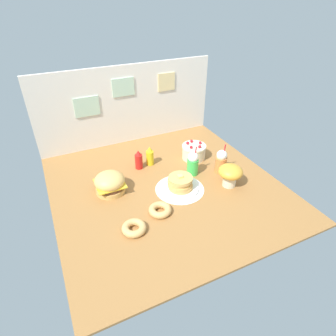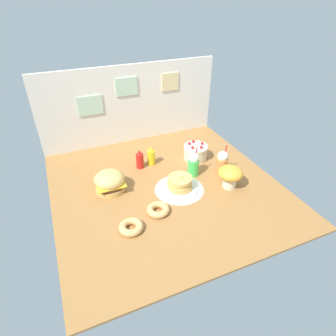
{
  "view_description": "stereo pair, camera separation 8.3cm",
  "coord_description": "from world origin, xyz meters",
  "px_view_note": "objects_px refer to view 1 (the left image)",
  "views": [
    {
      "loc": [
        -0.88,
        -1.89,
        1.58
      ],
      "look_at": [
        0.04,
        0.05,
        0.16
      ],
      "focal_mm": 30.3,
      "sensor_mm": 36.0,
      "label": 1
    },
    {
      "loc": [
        -0.8,
        -1.93,
        1.58
      ],
      "look_at": [
        0.04,
        0.05,
        0.16
      ],
      "focal_mm": 30.3,
      "sensor_mm": 36.0,
      "label": 2
    }
  ],
  "objects_px": {
    "ketchup_bottle": "(139,160)",
    "orange_float_cup": "(221,161)",
    "pancake_stack": "(180,184)",
    "mustard_bottle": "(150,156)",
    "donut_chocolate": "(160,210)",
    "burger": "(110,183)",
    "layer_cake": "(194,152)",
    "cream_soda_cup": "(193,163)",
    "mushroom_stool": "(230,173)",
    "donut_pink_glaze": "(134,228)"
  },
  "relations": [
    {
      "from": "ketchup_bottle",
      "to": "orange_float_cup",
      "type": "height_order",
      "value": "orange_float_cup"
    },
    {
      "from": "ketchup_bottle",
      "to": "orange_float_cup",
      "type": "bearing_deg",
      "value": -29.92
    },
    {
      "from": "pancake_stack",
      "to": "orange_float_cup",
      "type": "relative_size",
      "value": 1.13
    },
    {
      "from": "mustard_bottle",
      "to": "donut_chocolate",
      "type": "bearing_deg",
      "value": -106.09
    },
    {
      "from": "burger",
      "to": "layer_cake",
      "type": "xyz_separation_m",
      "value": [
        0.96,
        0.18,
        -0.01
      ]
    },
    {
      "from": "cream_soda_cup",
      "to": "mushroom_stool",
      "type": "height_order",
      "value": "cream_soda_cup"
    },
    {
      "from": "layer_cake",
      "to": "cream_soda_cup",
      "type": "bearing_deg",
      "value": -122.02
    },
    {
      "from": "donut_chocolate",
      "to": "mushroom_stool",
      "type": "relative_size",
      "value": 0.85
    },
    {
      "from": "burger",
      "to": "orange_float_cup",
      "type": "relative_size",
      "value": 0.88
    },
    {
      "from": "mustard_bottle",
      "to": "mushroom_stool",
      "type": "relative_size",
      "value": 0.91
    },
    {
      "from": "ketchup_bottle",
      "to": "cream_soda_cup",
      "type": "bearing_deg",
      "value": -36.32
    },
    {
      "from": "pancake_stack",
      "to": "mustard_bottle",
      "type": "distance_m",
      "value": 0.52
    },
    {
      "from": "mustard_bottle",
      "to": "donut_chocolate",
      "type": "relative_size",
      "value": 1.08
    },
    {
      "from": "donut_pink_glaze",
      "to": "mushroom_stool",
      "type": "bearing_deg",
      "value": 9.81
    },
    {
      "from": "orange_float_cup",
      "to": "mushroom_stool",
      "type": "bearing_deg",
      "value": -103.76
    },
    {
      "from": "burger",
      "to": "mushroom_stool",
      "type": "distance_m",
      "value": 1.08
    },
    {
      "from": "donut_pink_glaze",
      "to": "mushroom_stool",
      "type": "distance_m",
      "value": 1.01
    },
    {
      "from": "layer_cake",
      "to": "orange_float_cup",
      "type": "xyz_separation_m",
      "value": [
        0.11,
        -0.34,
        0.04
      ]
    },
    {
      "from": "layer_cake",
      "to": "donut_pink_glaze",
      "type": "distance_m",
      "value": 1.19
    },
    {
      "from": "burger",
      "to": "ketchup_bottle",
      "type": "xyz_separation_m",
      "value": [
        0.36,
        0.25,
        0.0
      ]
    },
    {
      "from": "donut_pink_glaze",
      "to": "donut_chocolate",
      "type": "bearing_deg",
      "value": 21.33
    },
    {
      "from": "pancake_stack",
      "to": "cream_soda_cup",
      "type": "relative_size",
      "value": 1.13
    },
    {
      "from": "mustard_bottle",
      "to": "cream_soda_cup",
      "type": "relative_size",
      "value": 0.67
    },
    {
      "from": "burger",
      "to": "mustard_bottle",
      "type": "relative_size",
      "value": 1.33
    },
    {
      "from": "ketchup_bottle",
      "to": "cream_soda_cup",
      "type": "height_order",
      "value": "cream_soda_cup"
    },
    {
      "from": "pancake_stack",
      "to": "cream_soda_cup",
      "type": "height_order",
      "value": "cream_soda_cup"
    },
    {
      "from": "layer_cake",
      "to": "donut_pink_glaze",
      "type": "xyz_separation_m",
      "value": [
        -0.93,
        -0.73,
        -0.05
      ]
    },
    {
      "from": "cream_soda_cup",
      "to": "mushroom_stool",
      "type": "relative_size",
      "value": 1.36
    },
    {
      "from": "donut_pink_glaze",
      "to": "donut_chocolate",
      "type": "distance_m",
      "value": 0.28
    },
    {
      "from": "donut_chocolate",
      "to": "mushroom_stool",
      "type": "bearing_deg",
      "value": 5.46
    },
    {
      "from": "mushroom_stool",
      "to": "pancake_stack",
      "type": "bearing_deg",
      "value": 162.42
    },
    {
      "from": "orange_float_cup",
      "to": "mushroom_stool",
      "type": "distance_m",
      "value": 0.23
    },
    {
      "from": "layer_cake",
      "to": "burger",
      "type": "bearing_deg",
      "value": -169.14
    },
    {
      "from": "orange_float_cup",
      "to": "ketchup_bottle",
      "type": "bearing_deg",
      "value": 150.08
    },
    {
      "from": "mustard_bottle",
      "to": "orange_float_cup",
      "type": "bearing_deg",
      "value": -36.44
    },
    {
      "from": "mustard_bottle",
      "to": "mushroom_stool",
      "type": "height_order",
      "value": "mushroom_stool"
    },
    {
      "from": "layer_cake",
      "to": "orange_float_cup",
      "type": "distance_m",
      "value": 0.36
    },
    {
      "from": "donut_pink_glaze",
      "to": "mushroom_stool",
      "type": "relative_size",
      "value": 0.85
    },
    {
      "from": "donut_chocolate",
      "to": "cream_soda_cup",
      "type": "bearing_deg",
      "value": 36.37
    },
    {
      "from": "pancake_stack",
      "to": "ketchup_bottle",
      "type": "height_order",
      "value": "ketchup_bottle"
    },
    {
      "from": "ketchup_bottle",
      "to": "mushroom_stool",
      "type": "xyz_separation_m",
      "value": [
        0.65,
        -0.63,
        0.04
      ]
    },
    {
      "from": "burger",
      "to": "layer_cake",
      "type": "bearing_deg",
      "value": 10.86
    },
    {
      "from": "ketchup_bottle",
      "to": "orange_float_cup",
      "type": "distance_m",
      "value": 0.81
    },
    {
      "from": "donut_chocolate",
      "to": "mustard_bottle",
      "type": "bearing_deg",
      "value": 73.91
    },
    {
      "from": "mustard_bottle",
      "to": "burger",
      "type": "bearing_deg",
      "value": -151.25
    },
    {
      "from": "orange_float_cup",
      "to": "donut_chocolate",
      "type": "distance_m",
      "value": 0.84
    },
    {
      "from": "pancake_stack",
      "to": "donut_chocolate",
      "type": "height_order",
      "value": "pancake_stack"
    },
    {
      "from": "cream_soda_cup",
      "to": "mushroom_stool",
      "type": "bearing_deg",
      "value": -55.43
    },
    {
      "from": "burger",
      "to": "donut_chocolate",
      "type": "xyz_separation_m",
      "value": [
        0.29,
        -0.45,
        -0.06
      ]
    },
    {
      "from": "mustard_bottle",
      "to": "ketchup_bottle",
      "type": "bearing_deg",
      "value": -171.2
    }
  ]
}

